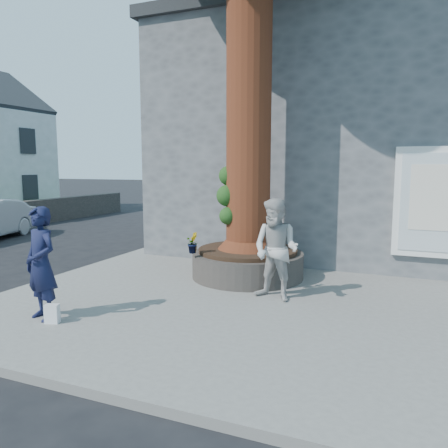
% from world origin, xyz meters
% --- Properties ---
extents(ground, '(120.00, 120.00, 0.00)m').
position_xyz_m(ground, '(0.00, 0.00, 0.00)').
color(ground, black).
rests_on(ground, ground).
extents(pavement, '(9.00, 8.00, 0.12)m').
position_xyz_m(pavement, '(1.50, 1.00, 0.06)').
color(pavement, slate).
rests_on(pavement, ground).
extents(yellow_line, '(0.10, 30.00, 0.01)m').
position_xyz_m(yellow_line, '(-3.05, 1.00, 0.00)').
color(yellow_line, yellow).
rests_on(yellow_line, ground).
extents(stone_shop, '(10.30, 8.30, 6.30)m').
position_xyz_m(stone_shop, '(2.50, 7.20, 3.16)').
color(stone_shop, '#525558').
rests_on(stone_shop, ground).
extents(planter, '(2.30, 2.30, 0.60)m').
position_xyz_m(planter, '(0.80, 2.00, 0.41)').
color(planter, black).
rests_on(planter, pavement).
extents(man, '(0.71, 0.55, 1.71)m').
position_xyz_m(man, '(-1.22, -1.56, 0.97)').
color(man, '#141837').
rests_on(man, pavement).
extents(woman, '(0.99, 0.85, 1.75)m').
position_xyz_m(woman, '(1.76, 0.71, 1.00)').
color(woman, '#B8B4B0').
rests_on(woman, pavement).
extents(shopping_bag, '(0.23, 0.18, 0.28)m').
position_xyz_m(shopping_bag, '(-0.96, -1.65, 0.26)').
color(shopping_bag, white).
rests_on(shopping_bag, pavement).
extents(plant_a, '(0.25, 0.23, 0.40)m').
position_xyz_m(plant_a, '(1.65, 1.15, 0.92)').
color(plant_a, gray).
rests_on(plant_a, planter).
extents(plant_b, '(0.27, 0.28, 0.41)m').
position_xyz_m(plant_b, '(-0.05, 1.15, 0.93)').
color(plant_b, gray).
rests_on(plant_b, planter).
extents(plant_c, '(0.25, 0.25, 0.32)m').
position_xyz_m(plant_c, '(0.36, 2.14, 0.88)').
color(plant_c, gray).
rests_on(plant_c, planter).
extents(plant_d, '(0.28, 0.30, 0.30)m').
position_xyz_m(plant_d, '(-0.04, 1.15, 0.87)').
color(plant_d, gray).
rests_on(plant_d, planter).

